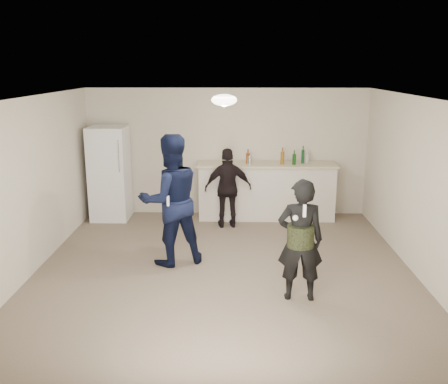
{
  "coord_description": "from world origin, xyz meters",
  "views": [
    {
      "loc": [
        0.14,
        -6.75,
        2.92
      ],
      "look_at": [
        0.0,
        0.2,
        1.15
      ],
      "focal_mm": 40.0,
      "sensor_mm": 36.0,
      "label": 1
    }
  ],
  "objects_px": {
    "fridge": "(110,173)",
    "man": "(171,200)",
    "shaker": "(250,160)",
    "spectator": "(228,188)",
    "woman": "(300,240)",
    "counter": "(266,192)"
  },
  "relations": [
    {
      "from": "fridge",
      "to": "man",
      "type": "bearing_deg",
      "value": -57.04
    },
    {
      "from": "shaker",
      "to": "fridge",
      "type": "bearing_deg",
      "value": 178.41
    },
    {
      "from": "man",
      "to": "spectator",
      "type": "xyz_separation_m",
      "value": [
        0.83,
        1.76,
        -0.25
      ]
    },
    {
      "from": "fridge",
      "to": "man",
      "type": "distance_m",
      "value": 2.69
    },
    {
      "from": "shaker",
      "to": "spectator",
      "type": "height_order",
      "value": "spectator"
    },
    {
      "from": "fridge",
      "to": "woman",
      "type": "relative_size",
      "value": 1.14
    },
    {
      "from": "shaker",
      "to": "counter",
      "type": "bearing_deg",
      "value": 23.32
    },
    {
      "from": "fridge",
      "to": "man",
      "type": "relative_size",
      "value": 0.91
    },
    {
      "from": "fridge",
      "to": "shaker",
      "type": "distance_m",
      "value": 2.71
    },
    {
      "from": "counter",
      "to": "spectator",
      "type": "relative_size",
      "value": 1.77
    },
    {
      "from": "counter",
      "to": "spectator",
      "type": "xyz_separation_m",
      "value": [
        -0.74,
        -0.56,
        0.21
      ]
    },
    {
      "from": "spectator",
      "to": "counter",
      "type": "bearing_deg",
      "value": -149.01
    },
    {
      "from": "man",
      "to": "spectator",
      "type": "distance_m",
      "value": 1.96
    },
    {
      "from": "man",
      "to": "woman",
      "type": "distance_m",
      "value": 2.13
    },
    {
      "from": "counter",
      "to": "fridge",
      "type": "bearing_deg",
      "value": -178.68
    },
    {
      "from": "shaker",
      "to": "woman",
      "type": "xyz_separation_m",
      "value": [
        0.54,
        -3.35,
        -0.38
      ]
    },
    {
      "from": "shaker",
      "to": "man",
      "type": "bearing_deg",
      "value": -119.49
    },
    {
      "from": "man",
      "to": "spectator",
      "type": "height_order",
      "value": "man"
    },
    {
      "from": "fridge",
      "to": "shaker",
      "type": "height_order",
      "value": "fridge"
    },
    {
      "from": "man",
      "to": "woman",
      "type": "relative_size",
      "value": 1.24
    },
    {
      "from": "fridge",
      "to": "spectator",
      "type": "bearing_deg",
      "value": -12.06
    },
    {
      "from": "fridge",
      "to": "woman",
      "type": "height_order",
      "value": "fridge"
    }
  ]
}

